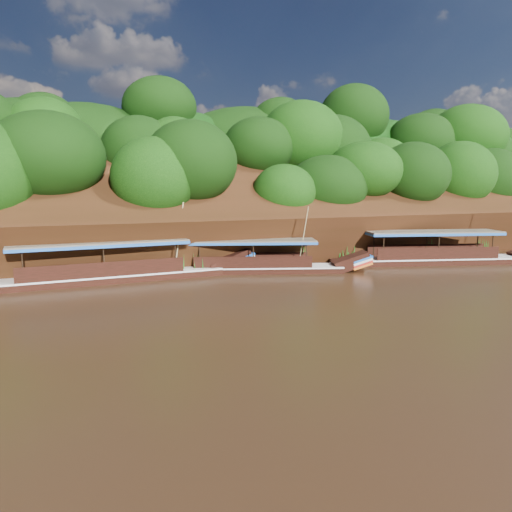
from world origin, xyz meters
The scene contains 6 objects.
ground centered at (0.00, 0.00, 0.00)m, with size 160.00×160.00×0.00m, color black.
riverbank centered at (-0.01, 22.73, 1.89)m, with size 120.00×30.06×19.40m.
boat_0 centered at (13.68, 6.08, 0.58)m, with size 15.82×6.50×6.02m.
boat_1 centered at (-1.05, 8.03, 0.52)m, with size 13.22×6.26×5.11m.
boat_2 centered at (-10.85, 9.02, 0.59)m, with size 16.56×3.13×5.46m.
reeds centered at (-3.41, 9.47, 0.86)m, with size 49.08×2.36×2.05m.
Camera 1 is at (-15.81, -23.60, 6.13)m, focal length 35.00 mm.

